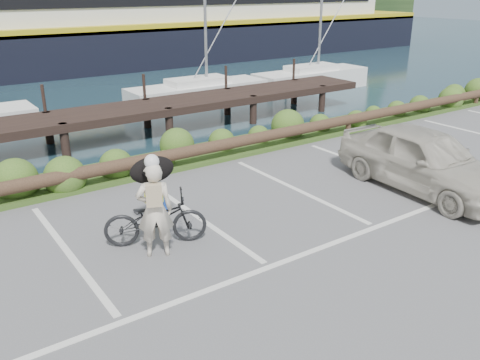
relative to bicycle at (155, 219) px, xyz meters
name	(u,v)px	position (x,y,z in m)	size (l,w,h in m)	color
ground	(256,257)	(1.17, -1.43, -0.48)	(72.00, 72.00, 0.00)	#575759
vegetation_strip	(131,169)	(1.17, 3.87, -0.43)	(34.00, 1.60, 0.10)	#3D5B21
log_rail	(143,179)	(1.17, 3.17, -0.48)	(32.00, 0.30, 0.60)	#443021
bicycle	(155,219)	(0.00, 0.00, 0.00)	(0.63, 1.82, 0.96)	black
cyclist	(155,210)	(-0.17, -0.39, 0.36)	(0.61, 0.40, 1.68)	beige
dog	(152,170)	(0.24, 0.53, 0.73)	(0.86, 0.42, 0.50)	black
parked_car	(424,159)	(6.13, -1.07, 0.24)	(1.69, 4.19, 1.43)	#B3AD9D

